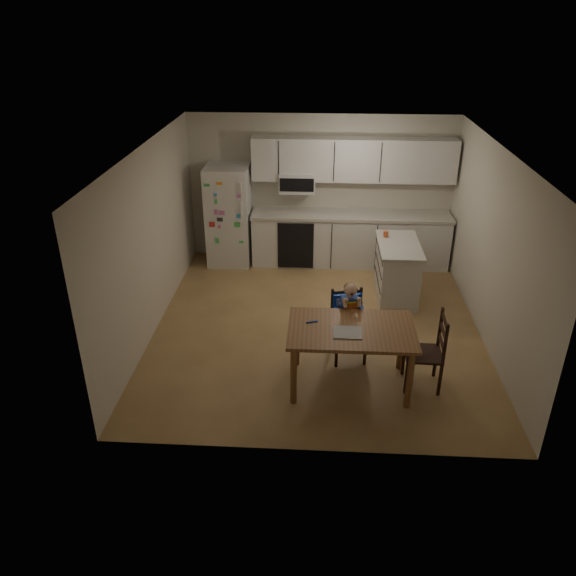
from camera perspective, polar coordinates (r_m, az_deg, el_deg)
The scene contains 10 objects.
room at distance 7.87m, azimuth 3.19°, elevation 5.82°, with size 4.52×5.01×2.51m.
refrigerator at distance 9.70m, azimuth -6.04°, elevation 7.32°, with size 0.72×0.70×1.70m, color silver.
kitchen_run at distance 9.66m, azimuth 6.24°, elevation 7.40°, with size 3.37×0.62×2.15m.
kitchen_island at distance 8.74m, azimuth 11.01°, elevation 1.78°, with size 0.62×1.18×0.87m.
red_cup at distance 8.78m, azimuth 9.90°, elevation 5.42°, with size 0.08×0.08×0.09m, color #DD5E2C.
dining_table at distance 6.49m, azimuth 6.44°, elevation -4.89°, with size 1.45×0.93×0.78m.
napkin at distance 6.34m, azimuth 6.06°, elevation -4.51°, with size 0.32×0.28×0.01m, color #B3B3B8.
toddler_spoon at distance 6.51m, azimuth 2.35°, elevation -3.46°, with size 0.02×0.02×0.12m, color #133BBC.
chair_booster at distance 7.03m, azimuth 6.16°, elevation -2.44°, with size 0.47×0.47×1.07m.
chair_side at distance 6.72m, azimuth 14.47°, elevation -5.80°, with size 0.44×0.44×0.95m.
Camera 1 is at (0.01, -6.87, 4.06)m, focal length 35.00 mm.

